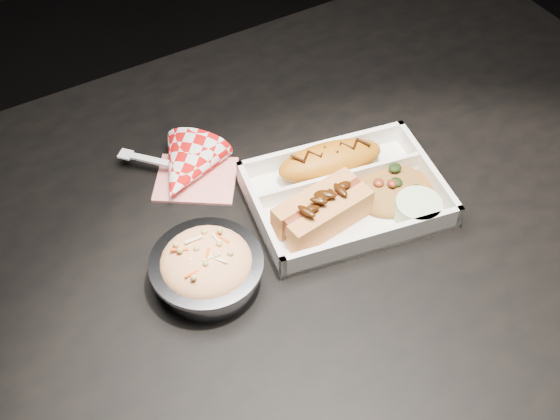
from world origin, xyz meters
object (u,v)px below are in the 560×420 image
object	(u,v)px
dining_table	(315,241)
food_tray	(345,198)
foil_coleslaw_cup	(207,266)
fried_pastry	(330,160)
napkin_fork	(186,170)
hotdog	(322,209)

from	to	relation	value
dining_table	food_tray	xyz separation A→B (m)	(0.03, -0.02, 0.10)
dining_table	foil_coleslaw_cup	world-z (taller)	foil_coleslaw_cup
food_tray	fried_pastry	distance (m)	0.06
food_tray	napkin_fork	bearing A→B (deg)	148.21
napkin_fork	foil_coleslaw_cup	bearing A→B (deg)	-59.49
food_tray	napkin_fork	world-z (taller)	napkin_fork
food_tray	fried_pastry	bearing A→B (deg)	90.00
dining_table	foil_coleslaw_cup	distance (m)	0.23
foil_coleslaw_cup	napkin_fork	bearing A→B (deg)	73.31
hotdog	food_tray	bearing A→B (deg)	13.16
dining_table	fried_pastry	world-z (taller)	fried_pastry
dining_table	foil_coleslaw_cup	size ratio (longest dim) A/B	8.67
hotdog	napkin_fork	xyz separation A→B (m)	(-0.12, 0.17, -0.02)
dining_table	foil_coleslaw_cup	xyz separation A→B (m)	(-0.19, -0.05, 0.12)
hotdog	napkin_fork	distance (m)	0.20
food_tray	hotdog	size ratio (longest dim) A/B	2.12
hotdog	napkin_fork	world-z (taller)	napkin_fork
dining_table	hotdog	xyz separation A→B (m)	(-0.02, -0.04, 0.12)
fried_pastry	napkin_fork	distance (m)	0.20
hotdog	foil_coleslaw_cup	distance (m)	0.17
dining_table	food_tray	size ratio (longest dim) A/B	4.31
foil_coleslaw_cup	fried_pastry	bearing A→B (deg)	18.66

